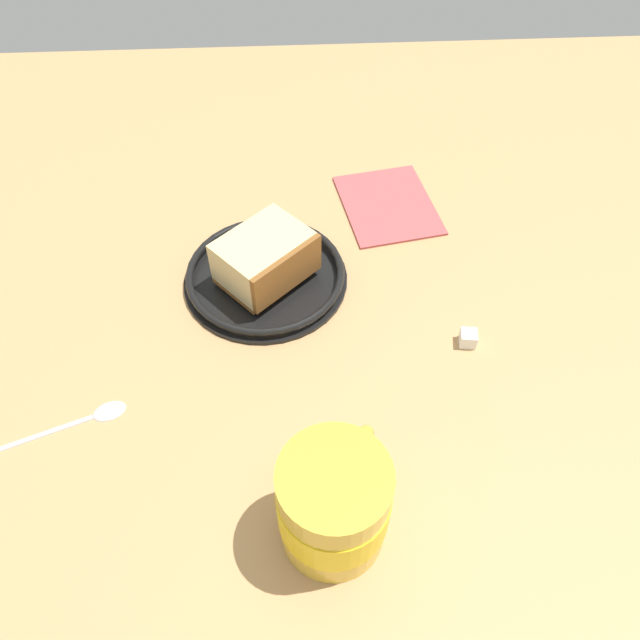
{
  "coord_description": "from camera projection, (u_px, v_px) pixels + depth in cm",
  "views": [
    {
      "loc": [
        34.52,
        -0.26,
        48.94
      ],
      "look_at": [
        -2.66,
        1.78,
        3.0
      ],
      "focal_mm": 34.46,
      "sensor_mm": 36.0,
      "label": 1
    }
  ],
  "objects": [
    {
      "name": "folded_napkin",
      "position": [
        390.0,
        204.0,
        0.74
      ],
      "size": [
        14.72,
        12.65,
        0.6
      ],
      "primitive_type": "cube",
      "rotation": [
        0.0,
        0.0,
        0.18
      ],
      "color": "#B24C4C",
      "rests_on": "ground_plane"
    },
    {
      "name": "sugar_cube",
      "position": [
        471.0,
        338.0,
        0.61
      ],
      "size": [
        1.8,
        1.8,
        1.59
      ],
      "primitive_type": "cube",
      "rotation": [
        0.0,
        0.0,
        1.43
      ],
      "color": "white",
      "rests_on": "ground_plane"
    },
    {
      "name": "tea_mug",
      "position": [
        338.0,
        503.0,
        0.45
      ],
      "size": [
        10.55,
        8.45,
        10.15
      ],
      "color": "gold",
      "rests_on": "ground_plane"
    },
    {
      "name": "small_plate",
      "position": [
        268.0,
        275.0,
        0.66
      ],
      "size": [
        17.57,
        17.57,
        1.69
      ],
      "color": "black",
      "rests_on": "ground_plane"
    },
    {
      "name": "teaspoon",
      "position": [
        85.0,
        419.0,
        0.55
      ],
      "size": [
        5.88,
        13.06,
        0.8
      ],
      "color": "silver",
      "rests_on": "ground_plane"
    },
    {
      "name": "cake_slice",
      "position": [
        268.0,
        259.0,
        0.64
      ],
      "size": [
        11.47,
        11.61,
        5.26
      ],
      "color": "brown",
      "rests_on": "small_plate"
    },
    {
      "name": "ground_plane",
      "position": [
        304.0,
        370.0,
        0.61
      ],
      "size": [
        124.77,
        124.77,
        3.15
      ],
      "primitive_type": "cube",
      "color": "tan"
    }
  ]
}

